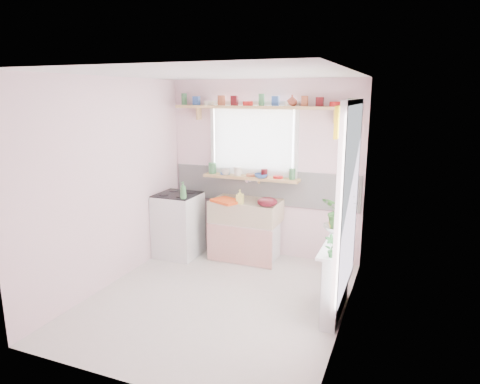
% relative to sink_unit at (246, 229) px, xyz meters
% --- Properties ---
extents(room, '(3.20, 3.20, 3.20)m').
position_rel_sink_unit_xyz_m(room, '(0.81, -0.43, 0.94)').
color(room, silver).
rests_on(room, ground).
extents(sink_unit, '(0.95, 0.65, 1.11)m').
position_rel_sink_unit_xyz_m(sink_unit, '(0.00, 0.00, 0.00)').
color(sink_unit, white).
rests_on(sink_unit, ground).
extents(cooker, '(0.58, 0.58, 0.93)m').
position_rel_sink_unit_xyz_m(cooker, '(-0.95, -0.24, 0.03)').
color(cooker, white).
rests_on(cooker, ground).
extents(radiator_ledge, '(0.22, 0.95, 0.78)m').
position_rel_sink_unit_xyz_m(radiator_ledge, '(1.45, -1.09, -0.03)').
color(radiator_ledge, white).
rests_on(radiator_ledge, ground).
extents(windowsill, '(1.40, 0.22, 0.04)m').
position_rel_sink_unit_xyz_m(windowsill, '(-0.00, 0.19, 0.71)').
color(windowsill, tan).
rests_on(windowsill, room).
extents(pine_shelf, '(2.52, 0.24, 0.04)m').
position_rel_sink_unit_xyz_m(pine_shelf, '(0.15, 0.18, 1.69)').
color(pine_shelf, tan).
rests_on(pine_shelf, room).
extents(shelf_crockery, '(2.47, 0.11, 0.12)m').
position_rel_sink_unit_xyz_m(shelf_crockery, '(0.13, 0.18, 1.76)').
color(shelf_crockery, '#3F7F4C').
rests_on(shelf_crockery, pine_shelf).
extents(sill_crockery, '(1.35, 0.11, 0.12)m').
position_rel_sink_unit_xyz_m(sill_crockery, '(-0.02, 0.19, 0.78)').
color(sill_crockery, '#3F7F4C').
rests_on(sill_crockery, windowsill).
extents(dish_tray, '(0.46, 0.41, 0.04)m').
position_rel_sink_unit_xyz_m(dish_tray, '(-0.21, -0.19, 0.44)').
color(dish_tray, '#FF5016').
rests_on(dish_tray, sink_unit).
extents(colander, '(0.31, 0.31, 0.12)m').
position_rel_sink_unit_xyz_m(colander, '(0.37, -0.19, 0.48)').
color(colander, '#530E17').
rests_on(colander, sink_unit).
extents(jade_plant, '(0.53, 0.49, 0.49)m').
position_rel_sink_unit_xyz_m(jade_plant, '(1.42, -0.69, 0.59)').
color(jade_plant, '#316227').
rests_on(jade_plant, radiator_ledge).
extents(fruit_bowl, '(0.34, 0.34, 0.07)m').
position_rel_sink_unit_xyz_m(fruit_bowl, '(1.36, -0.69, 0.38)').
color(fruit_bowl, silver).
rests_on(fruit_bowl, radiator_ledge).
extents(herb_pot, '(0.14, 0.11, 0.22)m').
position_rel_sink_unit_xyz_m(herb_pot, '(1.44, -1.49, 0.45)').
color(herb_pot, '#255E29').
rests_on(herb_pot, radiator_ledge).
extents(soap_bottle_sink, '(0.09, 0.10, 0.19)m').
position_rel_sink_unit_xyz_m(soap_bottle_sink, '(-0.01, -0.19, 0.51)').
color(soap_bottle_sink, '#FAED6F').
rests_on(soap_bottle_sink, sink_unit).
extents(sill_cup, '(0.13, 0.13, 0.09)m').
position_rel_sink_unit_xyz_m(sill_cup, '(-0.36, 0.13, 0.77)').
color(sill_cup, beige).
rests_on(sill_cup, windowsill).
extents(sill_bowl, '(0.24, 0.24, 0.06)m').
position_rel_sink_unit_xyz_m(sill_bowl, '(0.17, 0.13, 0.76)').
color(sill_bowl, '#3460AA').
rests_on(sill_bowl, windowsill).
extents(shelf_vase, '(0.18, 0.18, 0.15)m').
position_rel_sink_unit_xyz_m(shelf_vase, '(0.58, 0.16, 1.78)').
color(shelf_vase, '#99402F').
rests_on(shelf_vase, pine_shelf).
extents(cooker_bottle, '(0.10, 0.10, 0.23)m').
position_rel_sink_unit_xyz_m(cooker_bottle, '(-0.73, -0.46, 0.60)').
color(cooker_bottle, '#43874A').
rests_on(cooker_bottle, cooker).
extents(fruit, '(0.20, 0.14, 0.10)m').
position_rel_sink_unit_xyz_m(fruit, '(1.37, -0.69, 0.44)').
color(fruit, orange).
rests_on(fruit, fruit_bowl).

